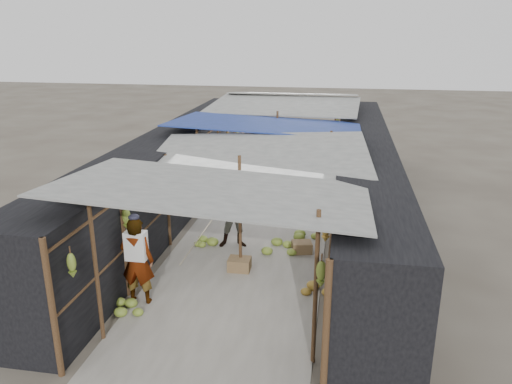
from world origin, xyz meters
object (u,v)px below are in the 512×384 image
Objects in this scene: crate_near at (239,265)px; black_basin at (296,217)px; vendor_seated at (311,178)px; vendor_elderly at (137,261)px; shopper_blue at (236,213)px.

black_basin is (0.94, 3.26, -0.05)m from crate_near.
vendor_seated reaches higher than black_basin.
crate_near is 2.43m from vendor_elderly.
black_basin is at bearing -120.43° from vendor_elderly.
black_basin is 2.72m from vendor_seated.
black_basin is 5.59m from vendor_elderly.
shopper_blue reaches higher than crate_near.
vendor_elderly is at bearing -33.75° from vendor_seated.
shopper_blue is at bearing -117.00° from vendor_elderly.
vendor_seated is at bearing 85.28° from black_basin.
crate_near is 0.78× the size of black_basin.
crate_near is 0.53× the size of vendor_seated.
black_basin is 0.35× the size of shopper_blue.
shopper_blue reaches higher than vendor_elderly.
crate_near reaches higher than black_basin.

